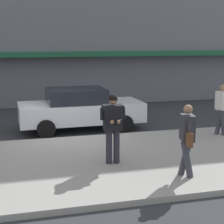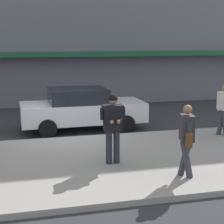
# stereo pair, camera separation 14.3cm
# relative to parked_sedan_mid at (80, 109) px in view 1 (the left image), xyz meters

# --- Properties ---
(ground_plane) EXTENTS (80.00, 80.00, 0.00)m
(ground_plane) POSITION_rel_parked_sedan_mid_xyz_m (-0.78, -1.26, -0.79)
(ground_plane) COLOR #2B2D30
(sidewalk) EXTENTS (32.00, 5.30, 0.14)m
(sidewalk) POSITION_rel_parked_sedan_mid_xyz_m (0.22, -4.11, -0.72)
(sidewalk) COLOR gray
(sidewalk) RESTS_ON ground
(curb_paint_line) EXTENTS (28.00, 0.12, 0.01)m
(curb_paint_line) POSITION_rel_parked_sedan_mid_xyz_m (0.22, -1.21, -0.79)
(curb_paint_line) COLOR silver
(curb_paint_line) RESTS_ON ground
(parked_sedan_mid) EXTENTS (4.53, 1.99, 1.54)m
(parked_sedan_mid) POSITION_rel_parked_sedan_mid_xyz_m (0.00, 0.00, 0.00)
(parked_sedan_mid) COLOR silver
(parked_sedan_mid) RESTS_ON ground
(man_texting_on_phone) EXTENTS (0.65, 0.60, 1.81)m
(man_texting_on_phone) POSITION_rel_parked_sedan_mid_xyz_m (0.04, -4.45, 0.46)
(man_texting_on_phone) COLOR #23232B
(man_texting_on_phone) RESTS_ON sidewalk
(pedestrian_in_light_coat) EXTENTS (0.35, 0.60, 1.70)m
(pedestrian_in_light_coat) POSITION_rel_parked_sedan_mid_xyz_m (4.34, -2.50, 0.32)
(pedestrian_in_light_coat) COLOR #33333D
(pedestrian_in_light_coat) RESTS_ON sidewalk
(pedestrian_with_bag) EXTENTS (0.39, 0.71, 1.70)m
(pedestrian_with_bag) POSITION_rel_parked_sedan_mid_xyz_m (1.45, -5.79, 0.32)
(pedestrian_with_bag) COLOR #33333D
(pedestrian_with_bag) RESTS_ON sidewalk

